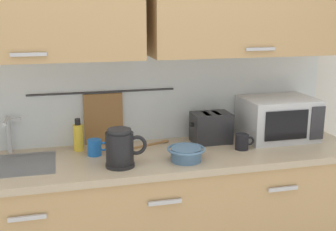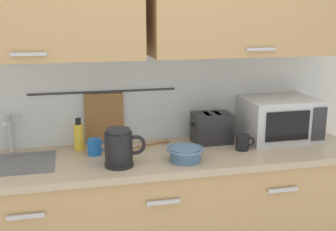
{
  "view_description": "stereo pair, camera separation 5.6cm",
  "coord_description": "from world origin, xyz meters",
  "px_view_note": "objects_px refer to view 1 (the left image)",
  "views": [
    {
      "loc": [
        -0.49,
        -1.97,
        1.71
      ],
      "look_at": [
        0.11,
        0.33,
        1.12
      ],
      "focal_mm": 44.83,
      "sensor_mm": 36.0,
      "label": 1
    },
    {
      "loc": [
        -0.44,
        -1.98,
        1.71
      ],
      "look_at": [
        0.11,
        0.33,
        1.12
      ],
      "focal_mm": 44.83,
      "sensor_mm": 36.0,
      "label": 2
    }
  ],
  "objects_px": {
    "mug_near_sink": "(95,147)",
    "toaster": "(211,127)",
    "microwave": "(278,118)",
    "mug_by_kettle": "(242,142)",
    "mixing_bowl": "(186,153)",
    "electric_kettle": "(121,148)",
    "dish_soap_bottle": "(78,137)",
    "wooden_spoon": "(155,143)"
  },
  "relations": [
    {
      "from": "microwave",
      "to": "toaster",
      "type": "distance_m",
      "value": 0.45
    },
    {
      "from": "electric_kettle",
      "to": "dish_soap_bottle",
      "type": "bearing_deg",
      "value": 122.16
    },
    {
      "from": "dish_soap_bottle",
      "to": "toaster",
      "type": "distance_m",
      "value": 0.83
    },
    {
      "from": "microwave",
      "to": "dish_soap_bottle",
      "type": "xyz_separation_m",
      "value": [
        -1.27,
        0.07,
        -0.05
      ]
    },
    {
      "from": "toaster",
      "to": "mug_by_kettle",
      "type": "height_order",
      "value": "toaster"
    },
    {
      "from": "microwave",
      "to": "dish_soap_bottle",
      "type": "relative_size",
      "value": 2.35
    },
    {
      "from": "toaster",
      "to": "mug_by_kettle",
      "type": "bearing_deg",
      "value": -55.21
    },
    {
      "from": "mug_near_sink",
      "to": "toaster",
      "type": "distance_m",
      "value": 0.74
    },
    {
      "from": "microwave",
      "to": "mug_by_kettle",
      "type": "distance_m",
      "value": 0.36
    },
    {
      "from": "mixing_bowl",
      "to": "toaster",
      "type": "height_order",
      "value": "toaster"
    },
    {
      "from": "mug_near_sink",
      "to": "toaster",
      "type": "xyz_separation_m",
      "value": [
        0.74,
        0.07,
        0.05
      ]
    },
    {
      "from": "microwave",
      "to": "mug_near_sink",
      "type": "bearing_deg",
      "value": -178.08
    },
    {
      "from": "electric_kettle",
      "to": "mug_by_kettle",
      "type": "relative_size",
      "value": 1.89
    },
    {
      "from": "electric_kettle",
      "to": "mug_near_sink",
      "type": "xyz_separation_m",
      "value": [
        -0.12,
        0.22,
        -0.05
      ]
    },
    {
      "from": "mixing_bowl",
      "to": "mug_by_kettle",
      "type": "distance_m",
      "value": 0.4
    },
    {
      "from": "mug_near_sink",
      "to": "mixing_bowl",
      "type": "xyz_separation_m",
      "value": [
        0.48,
        -0.22,
        -0.0
      ]
    },
    {
      "from": "microwave",
      "to": "electric_kettle",
      "type": "xyz_separation_m",
      "value": [
        -1.07,
        -0.26,
        -0.03
      ]
    },
    {
      "from": "toaster",
      "to": "microwave",
      "type": "bearing_deg",
      "value": -4.24
    },
    {
      "from": "electric_kettle",
      "to": "mug_by_kettle",
      "type": "bearing_deg",
      "value": 7.54
    },
    {
      "from": "mug_by_kettle",
      "to": "mixing_bowl",
      "type": "bearing_deg",
      "value": -164.55
    },
    {
      "from": "mixing_bowl",
      "to": "toaster",
      "type": "distance_m",
      "value": 0.39
    },
    {
      "from": "electric_kettle",
      "to": "wooden_spoon",
      "type": "xyz_separation_m",
      "value": [
        0.26,
        0.33,
        -0.1
      ]
    },
    {
      "from": "mixing_bowl",
      "to": "mug_by_kettle",
      "type": "relative_size",
      "value": 1.78
    },
    {
      "from": "toaster",
      "to": "wooden_spoon",
      "type": "relative_size",
      "value": 0.96
    },
    {
      "from": "microwave",
      "to": "dish_soap_bottle",
      "type": "bearing_deg",
      "value": 176.78
    },
    {
      "from": "mug_near_sink",
      "to": "mug_by_kettle",
      "type": "bearing_deg",
      "value": -7.6
    },
    {
      "from": "microwave",
      "to": "electric_kettle",
      "type": "height_order",
      "value": "microwave"
    },
    {
      "from": "microwave",
      "to": "toaster",
      "type": "xyz_separation_m",
      "value": [
        -0.45,
        0.03,
        -0.04
      ]
    },
    {
      "from": "mug_near_sink",
      "to": "mug_by_kettle",
      "type": "distance_m",
      "value": 0.88
    },
    {
      "from": "dish_soap_bottle",
      "to": "toaster",
      "type": "relative_size",
      "value": 0.77
    },
    {
      "from": "microwave",
      "to": "mixing_bowl",
      "type": "bearing_deg",
      "value": -159.54
    },
    {
      "from": "microwave",
      "to": "wooden_spoon",
      "type": "relative_size",
      "value": 1.72
    },
    {
      "from": "mixing_bowl",
      "to": "toaster",
      "type": "xyz_separation_m",
      "value": [
        0.26,
        0.3,
        0.05
      ]
    },
    {
      "from": "mug_near_sink",
      "to": "mixing_bowl",
      "type": "distance_m",
      "value": 0.53
    },
    {
      "from": "toaster",
      "to": "mug_near_sink",
      "type": "bearing_deg",
      "value": -174.36
    },
    {
      "from": "electric_kettle",
      "to": "wooden_spoon",
      "type": "relative_size",
      "value": 0.85
    },
    {
      "from": "electric_kettle",
      "to": "toaster",
      "type": "xyz_separation_m",
      "value": [
        0.62,
        0.29,
        -0.01
      ]
    },
    {
      "from": "dish_soap_bottle",
      "to": "mixing_bowl",
      "type": "xyz_separation_m",
      "value": [
        0.57,
        -0.33,
        -0.04
      ]
    },
    {
      "from": "dish_soap_bottle",
      "to": "wooden_spoon",
      "type": "bearing_deg",
      "value": 0.06
    },
    {
      "from": "mug_near_sink",
      "to": "toaster",
      "type": "height_order",
      "value": "toaster"
    },
    {
      "from": "mug_by_kettle",
      "to": "wooden_spoon",
      "type": "distance_m",
      "value": 0.54
    },
    {
      "from": "toaster",
      "to": "mug_by_kettle",
      "type": "relative_size",
      "value": 2.13
    }
  ]
}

